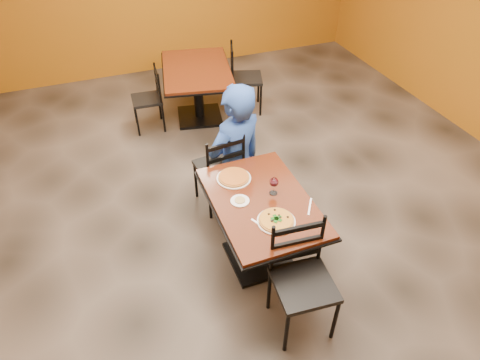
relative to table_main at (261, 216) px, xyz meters
name	(u,v)px	position (x,y,z in m)	size (l,w,h in m)	color
floor	(240,224)	(0.00, 0.50, -0.56)	(7.00, 8.00, 0.01)	black
table_main	(261,216)	(0.00, 0.00, 0.00)	(0.83, 1.23, 0.75)	#581A0D
table_second	(197,81)	(0.22, 2.69, 0.00)	(1.14, 1.48, 0.75)	#581A0D
chair_main_near	(304,285)	(0.04, -0.74, -0.07)	(0.44, 0.44, 0.98)	black
chair_main_far	(218,167)	(-0.09, 0.91, -0.09)	(0.42, 0.42, 0.94)	black
chair_second_left	(147,100)	(-0.49, 2.69, -0.14)	(0.38, 0.38, 0.84)	black
chair_second_right	(246,79)	(0.93, 2.69, -0.08)	(0.43, 0.43, 0.96)	black
diner	(235,148)	(0.08, 0.86, 0.14)	(0.68, 0.44, 1.40)	navy
plate_main	(276,221)	(0.01, -0.28, 0.20)	(0.31, 0.31, 0.01)	white
pizza_main	(276,220)	(0.01, -0.28, 0.21)	(0.28, 0.28, 0.02)	#96350A
plate_far	(234,178)	(-0.12, 0.35, 0.20)	(0.31, 0.31, 0.01)	white
pizza_far	(234,177)	(-0.12, 0.35, 0.21)	(0.28, 0.28, 0.02)	#C78926
side_plate	(240,201)	(-0.18, 0.05, 0.20)	(0.16, 0.16, 0.01)	white
dip	(240,200)	(-0.18, 0.05, 0.21)	(0.09, 0.09, 0.01)	tan
wine_glass	(274,185)	(0.13, 0.04, 0.28)	(0.08, 0.08, 0.18)	white
fork	(260,225)	(-0.12, -0.27, 0.20)	(0.01, 0.19, 0.00)	silver
knife	(310,206)	(0.34, -0.22, 0.20)	(0.01, 0.21, 0.00)	silver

